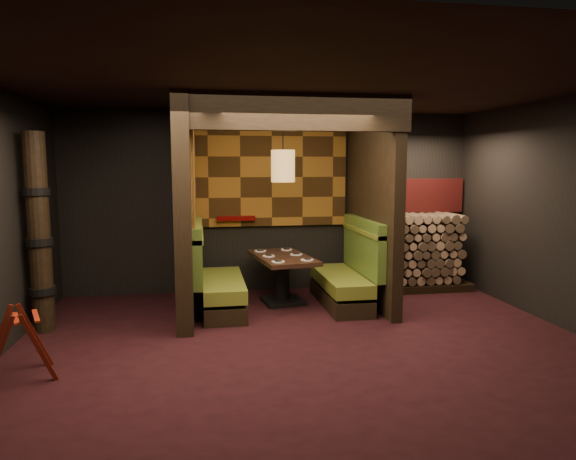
# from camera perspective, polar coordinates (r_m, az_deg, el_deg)

# --- Properties ---
(floor) EXTENTS (6.50, 5.50, 0.02)m
(floor) POSITION_cam_1_polar(r_m,az_deg,el_deg) (5.85, 2.18, -12.97)
(floor) COLOR black
(floor) RESTS_ON ground
(ceiling) EXTENTS (6.50, 5.50, 0.02)m
(ceiling) POSITION_cam_1_polar(r_m,az_deg,el_deg) (5.55, 2.33, 16.04)
(ceiling) COLOR black
(ceiling) RESTS_ON ground
(wall_back) EXTENTS (6.50, 0.02, 2.85)m
(wall_back) POSITION_cam_1_polar(r_m,az_deg,el_deg) (8.23, -1.70, 3.16)
(wall_back) COLOR black
(wall_back) RESTS_ON ground
(wall_front) EXTENTS (6.50, 0.02, 2.85)m
(wall_front) POSITION_cam_1_polar(r_m,az_deg,el_deg) (2.90, 13.55, -4.58)
(wall_front) COLOR black
(wall_front) RESTS_ON ground
(partition_left) EXTENTS (0.20, 2.20, 2.85)m
(partition_left) POSITION_cam_1_polar(r_m,az_deg,el_deg) (7.05, -11.38, 2.34)
(partition_left) COLOR black
(partition_left) RESTS_ON floor
(partition_right) EXTENTS (0.15, 2.10, 2.85)m
(partition_right) POSITION_cam_1_polar(r_m,az_deg,el_deg) (7.50, 9.33, 2.67)
(partition_right) COLOR black
(partition_right) RESTS_ON floor
(header_beam) EXTENTS (2.85, 0.18, 0.44)m
(header_beam) POSITION_cam_1_polar(r_m,az_deg,el_deg) (6.20, 0.72, 12.98)
(header_beam) COLOR black
(header_beam) RESTS_ON partition_left
(tapa_back_panel) EXTENTS (2.40, 0.06, 1.55)m
(tapa_back_panel) POSITION_cam_1_polar(r_m,az_deg,el_deg) (8.16, -1.84, 5.91)
(tapa_back_panel) COLOR #945D1D
(tapa_back_panel) RESTS_ON wall_back
(tapa_side_panel) EXTENTS (0.04, 1.85, 1.45)m
(tapa_side_panel) POSITION_cam_1_polar(r_m,az_deg,el_deg) (7.20, -10.46, 5.85)
(tapa_side_panel) COLOR #945D1D
(tapa_side_panel) RESTS_ON partition_left
(lacquer_shelf) EXTENTS (0.60, 0.12, 0.07)m
(lacquer_shelf) POSITION_cam_1_polar(r_m,az_deg,el_deg) (8.08, -5.80, 1.31)
(lacquer_shelf) COLOR #620607
(lacquer_shelf) RESTS_ON wall_back
(booth_bench_left) EXTENTS (0.68, 1.60, 1.14)m
(booth_bench_left) POSITION_cam_1_polar(r_m,az_deg,el_deg) (7.21, -8.07, -5.74)
(booth_bench_left) COLOR black
(booth_bench_left) RESTS_ON floor
(booth_bench_right) EXTENTS (0.68, 1.60, 1.14)m
(booth_bench_right) POSITION_cam_1_polar(r_m,az_deg,el_deg) (7.49, 6.62, -5.21)
(booth_bench_right) COLOR black
(booth_bench_right) RESTS_ON floor
(dining_table) EXTENTS (0.92, 1.43, 0.70)m
(dining_table) POSITION_cam_1_polar(r_m,az_deg,el_deg) (7.49, -0.61, -4.62)
(dining_table) COLOR black
(dining_table) RESTS_ON floor
(place_settings) EXTENTS (0.73, 1.15, 0.03)m
(place_settings) POSITION_cam_1_polar(r_m,az_deg,el_deg) (7.44, -0.61, -2.78)
(place_settings) COLOR white
(place_settings) RESTS_ON dining_table
(pendant_lamp) EXTENTS (0.34, 0.34, 1.08)m
(pendant_lamp) POSITION_cam_1_polar(r_m,az_deg,el_deg) (7.28, -0.56, 7.13)
(pendant_lamp) COLOR #A47D3D
(pendant_lamp) RESTS_ON ceiling
(luggage_rack) EXTENTS (0.78, 0.66, 0.72)m
(luggage_rack) POSITION_cam_1_polar(r_m,az_deg,el_deg) (5.56, -27.85, -10.92)
(luggage_rack) COLOR #4D1209
(luggage_rack) RESTS_ON floor
(totem_column) EXTENTS (0.31, 0.31, 2.40)m
(totem_column) POSITION_cam_1_polar(r_m,az_deg,el_deg) (6.80, -25.93, -0.45)
(totem_column) COLOR black
(totem_column) RESTS_ON floor
(firewood_stack) EXTENTS (1.73, 0.70, 1.22)m
(firewood_stack) POSITION_cam_1_polar(r_m,az_deg,el_deg) (8.56, 14.06, -2.38)
(firewood_stack) COLOR black
(firewood_stack) RESTS_ON floor
(mosaic_header) EXTENTS (1.83, 0.10, 0.56)m
(mosaic_header) POSITION_cam_1_polar(r_m,az_deg,el_deg) (8.76, 13.38, 3.74)
(mosaic_header) COLOR maroon
(mosaic_header) RESTS_ON wall_back
(bay_front_post) EXTENTS (0.08, 0.08, 2.85)m
(bay_front_post) POSITION_cam_1_polar(r_m,az_deg,el_deg) (7.77, 9.34, 2.83)
(bay_front_post) COLOR black
(bay_front_post) RESTS_ON floor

